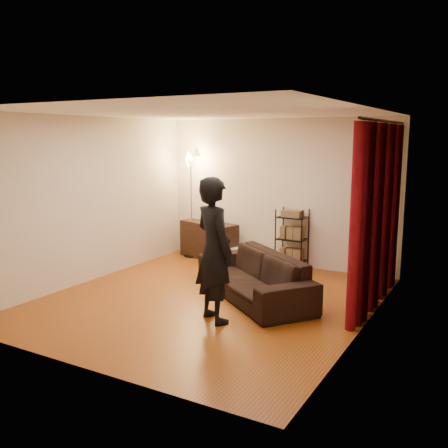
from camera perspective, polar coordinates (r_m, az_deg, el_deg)
The scene contains 14 objects.
floor at distance 7.41m, azimuth -1.84°, elevation -8.69°, with size 5.00×5.00×0.00m, color #914410.
ceiling at distance 7.03m, azimuth -1.96°, elevation 12.65°, with size 5.00×5.00×0.00m, color white.
wall_back at distance 9.30m, azimuth 6.17°, elevation 3.60°, with size 5.00×5.00×0.00m, color beige.
wall_front at distance 5.16m, azimuth -16.53°, elevation -1.83°, with size 5.00×5.00×0.00m, color beige.
wall_left at distance 8.48m, azimuth -15.00°, elevation 2.71°, with size 5.00×5.00×0.00m, color beige.
wall_right at distance 6.24m, azimuth 16.03°, elevation 0.17°, with size 5.00×5.00×0.00m, color beige.
curtain_rod at distance 7.28m, azimuth 17.86°, elevation 11.15°, with size 0.04×0.04×2.65m, color black.
curtain at distance 7.36m, azimuth 17.17°, elevation 0.96°, with size 0.22×2.65×2.55m, color #660A0E, non-canonical shape.
sofa at distance 7.43m, azimuth 3.38°, elevation -5.93°, with size 2.30×0.90×0.67m, color black.
person at distance 6.38m, azimuth -1.14°, elevation -2.99°, with size 0.69×0.45×1.88m, color black.
media_cabinet at distance 9.82m, azimuth -1.74°, elevation -1.88°, with size 1.22×0.46×0.71m, color black.
storage_boxes at distance 9.48m, azimuth 1.64°, elevation -3.58°, with size 0.37×0.29×0.31m, color silver, non-canonical shape.
wire_shelf at distance 9.07m, azimuth 7.76°, elevation -1.72°, with size 0.50×0.35×1.10m, color black, non-canonical shape.
floor_lamp at distance 9.86m, azimuth -3.77°, elevation 2.29°, with size 0.38×0.38×2.12m, color silver, non-canonical shape.
Camera 1 is at (3.66, -5.99, 2.36)m, focal length 40.00 mm.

